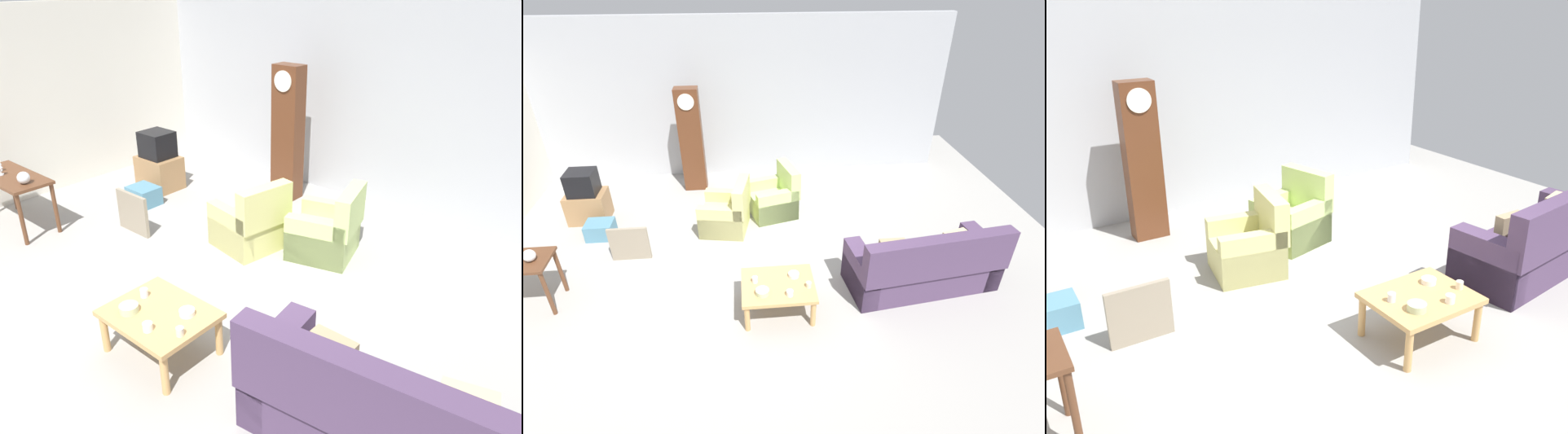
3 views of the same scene
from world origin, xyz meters
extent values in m
plane|color=#999691|center=(0.00, 0.00, 0.00)|extent=(10.40, 10.40, 0.00)
cube|color=#ADAFB5|center=(0.00, 3.60, 1.60)|extent=(8.40, 0.16, 3.20)
cube|color=silver|center=(-4.20, 0.40, 1.44)|extent=(0.12, 6.40, 2.88)
cube|color=#4C3856|center=(2.41, -0.52, 0.22)|extent=(2.19, 1.09, 0.44)
cube|color=#4C3856|center=(2.46, -0.88, 0.74)|extent=(2.11, 0.45, 0.60)
cube|color=#4C3856|center=(1.49, -0.63, 0.34)|extent=(0.34, 0.86, 0.68)
cube|color=#C6B284|center=(2.88, -0.41, 0.62)|extent=(0.38, 0.21, 0.36)
cube|color=#9E8966|center=(1.93, -0.53, 0.62)|extent=(0.36, 0.12, 0.36)
cube|color=#CCC67A|center=(-0.44, 1.22, 0.20)|extent=(0.88, 0.88, 0.40)
cube|color=#CCC67A|center=(-0.12, 1.16, 0.66)|extent=(0.31, 0.78, 0.52)
cube|color=#CCC67A|center=(-0.38, 1.52, 0.30)|extent=(0.78, 0.29, 0.60)
cube|color=#CCC67A|center=(-0.49, 0.93, 0.30)|extent=(0.78, 0.29, 0.60)
cube|color=#BED67E|center=(0.43, 1.65, 0.20)|extent=(0.93, 0.93, 0.40)
cube|color=#BED67E|center=(0.74, 1.74, 0.66)|extent=(0.37, 0.78, 0.52)
cube|color=#BED67E|center=(0.35, 1.94, 0.30)|extent=(0.78, 0.35, 0.60)
cube|color=#BED67E|center=(0.50, 1.36, 0.30)|extent=(0.78, 0.35, 0.60)
cube|color=tan|center=(0.31, -0.87, 0.43)|extent=(0.96, 0.76, 0.05)
cylinder|color=tan|center=(-0.11, -1.19, 0.20)|extent=(0.07, 0.07, 0.41)
cylinder|color=tan|center=(0.74, -1.19, 0.20)|extent=(0.07, 0.07, 0.41)
cylinder|color=tan|center=(-0.11, -0.54, 0.20)|extent=(0.07, 0.07, 0.41)
cylinder|color=tan|center=(0.74, -0.54, 0.20)|extent=(0.07, 0.07, 0.41)
cube|color=#56331E|center=(-3.30, -0.41, 0.74)|extent=(1.30, 0.56, 0.04)
cylinder|color=#56331E|center=(-2.70, -0.64, 0.36)|extent=(0.06, 0.06, 0.72)
cylinder|color=#56331E|center=(-3.91, -0.17, 0.36)|extent=(0.06, 0.06, 0.72)
cylinder|color=#56331E|center=(-2.70, -0.17, 0.36)|extent=(0.06, 0.06, 0.72)
cube|color=#562D19|center=(-1.06, 2.86, 1.03)|extent=(0.44, 0.28, 2.06)
cylinder|color=silver|center=(-1.06, 2.70, 1.84)|extent=(0.30, 0.02, 0.30)
cube|color=#997047|center=(-2.89, 1.79, 0.27)|extent=(0.68, 0.52, 0.54)
cube|color=black|center=(-2.89, 1.79, 0.75)|extent=(0.48, 0.44, 0.42)
cube|color=gray|center=(-1.90, 0.50, 0.29)|extent=(0.60, 0.05, 0.57)
cube|color=teal|center=(-2.55, 1.18, 0.14)|extent=(0.45, 0.37, 0.29)
sphere|color=silver|center=(-2.86, -0.43, 0.84)|extent=(0.16, 0.16, 0.16)
cylinder|color=white|center=(0.44, -1.10, 0.49)|extent=(0.09, 0.09, 0.08)
cylinder|color=silver|center=(0.01, -0.80, 0.50)|extent=(0.07, 0.07, 0.08)
cylinder|color=beige|center=(0.70, -0.97, 0.49)|extent=(0.07, 0.07, 0.08)
cylinder|color=white|center=(0.54, -0.73, 0.48)|extent=(0.14, 0.14, 0.05)
cylinder|color=#B2C69E|center=(0.10, -1.04, 0.49)|extent=(0.17, 0.17, 0.07)
cylinder|color=silver|center=(-3.57, -0.42, 0.76)|extent=(0.07, 0.07, 0.02)
cylinder|color=silver|center=(-3.41, -0.48, 0.77)|extent=(0.07, 0.07, 0.02)
cylinder|color=silver|center=(-3.41, -0.48, 0.82)|extent=(0.01, 0.01, 0.08)
camera|label=1|loc=(3.39, -3.12, 3.19)|focal=34.49mm
camera|label=2|loc=(-0.03, -5.04, 4.12)|focal=28.89mm
camera|label=3|loc=(-2.99, -4.08, 3.05)|focal=38.42mm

